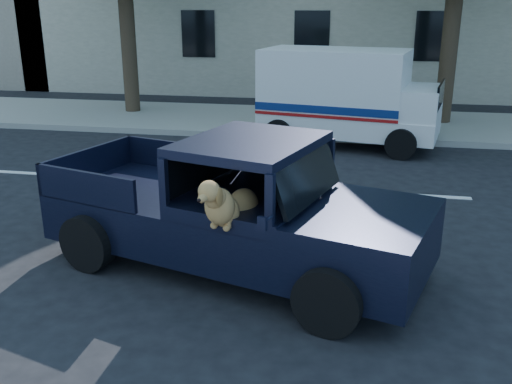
# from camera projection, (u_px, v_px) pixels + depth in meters

# --- Properties ---
(ground) EXTENTS (120.00, 120.00, 0.00)m
(ground) POSITION_uv_depth(u_px,v_px,m) (141.00, 259.00, 7.67)
(ground) COLOR black
(ground) RESTS_ON ground
(far_sidewalk) EXTENTS (60.00, 4.00, 0.15)m
(far_sidewalk) POSITION_uv_depth(u_px,v_px,m) (261.00, 120.00, 16.22)
(far_sidewalk) COLOR gray
(far_sidewalk) RESTS_ON ground
(lane_stripes) EXTENTS (21.60, 0.14, 0.01)m
(lane_stripes) POSITION_uv_depth(u_px,v_px,m) (312.00, 189.00, 10.49)
(lane_stripes) COLOR silver
(lane_stripes) RESTS_ON ground
(pickup_truck) EXTENTS (5.16, 3.20, 1.73)m
(pickup_truck) POSITION_uv_depth(u_px,v_px,m) (229.00, 224.00, 7.30)
(pickup_truck) COLOR black
(pickup_truck) RESTS_ON ground
(mail_truck) EXTENTS (4.37, 2.72, 2.24)m
(mail_truck) POSITION_uv_depth(u_px,v_px,m) (345.00, 104.00, 13.52)
(mail_truck) COLOR silver
(mail_truck) RESTS_ON ground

